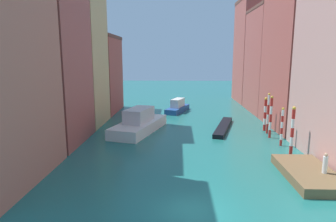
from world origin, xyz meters
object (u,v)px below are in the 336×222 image
at_px(mooring_pole_0, 292,130).
at_px(vaporetto_white, 139,123).
at_px(mooring_pole_1, 282,126).
at_px(gondola_black, 223,127).
at_px(motorboat_0, 178,107).
at_px(mooring_pole_3, 268,113).
at_px(person_on_dock, 325,164).
at_px(waterfront_dock, 308,174).
at_px(mooring_pole_2, 271,117).
at_px(mooring_pole_4, 265,114).

bearing_deg(mooring_pole_0, vaporetto_white, 151.65).
xyz_separation_m(mooring_pole_1, gondola_black, (-5.05, 7.37, -1.87)).
bearing_deg(gondola_black, vaporetto_white, -170.90).
distance_m(gondola_black, motorboat_0, 13.70).
xyz_separation_m(mooring_pole_3, gondola_black, (-5.09, 2.17, -2.32)).
bearing_deg(motorboat_0, person_on_dock, -68.74).
distance_m(mooring_pole_1, mooring_pole_3, 5.22).
relative_size(waterfront_dock, mooring_pole_3, 1.42).
xyz_separation_m(mooring_pole_2, mooring_pole_4, (0.35, 3.42, -0.31)).
bearing_deg(mooring_pole_4, mooring_pole_2, -95.78).
relative_size(mooring_pole_4, vaporetto_white, 0.39).
bearing_deg(gondola_black, mooring_pole_0, -64.32).
height_order(mooring_pole_3, motorboat_0, mooring_pole_3).
bearing_deg(waterfront_dock, mooring_pole_1, 85.02).
relative_size(person_on_dock, mooring_pole_0, 0.33).
xyz_separation_m(mooring_pole_1, mooring_pole_2, (-0.24, 3.18, 0.42)).
xyz_separation_m(waterfront_dock, person_on_dock, (0.84, -0.73, 1.10)).
bearing_deg(motorboat_0, mooring_pole_2, -56.30).
distance_m(mooring_pole_4, gondola_black, 5.58).
relative_size(person_on_dock, gondola_black, 0.15).
relative_size(mooring_pole_0, mooring_pole_3, 0.95).
relative_size(mooring_pole_0, mooring_pole_1, 1.15).
relative_size(mooring_pole_2, gondola_black, 0.47).
relative_size(mooring_pole_1, mooring_pole_4, 0.96).
bearing_deg(mooring_pole_4, motorboat_0, 130.99).
bearing_deg(motorboat_0, mooring_pole_4, -49.01).
bearing_deg(mooring_pole_3, mooring_pole_4, 87.26).
bearing_deg(person_on_dock, motorboat_0, 111.26).
bearing_deg(waterfront_dock, mooring_pole_0, 82.94).
bearing_deg(mooring_pole_2, mooring_pole_3, 82.11).
relative_size(mooring_pole_2, motorboat_0, 0.66).
relative_size(waterfront_dock, mooring_pole_2, 1.45).
relative_size(person_on_dock, vaporetto_white, 0.14).
bearing_deg(mooring_pole_0, waterfront_dock, -97.06).
bearing_deg(person_on_dock, gondola_black, 107.07).
relative_size(mooring_pole_3, motorboat_0, 0.67).
distance_m(mooring_pole_0, mooring_pole_4, 9.63).
bearing_deg(person_on_dock, mooring_pole_4, 89.91).
distance_m(person_on_dock, gondola_black, 17.55).
xyz_separation_m(mooring_pole_1, mooring_pole_3, (0.04, 5.20, 0.45)).
bearing_deg(mooring_pole_3, mooring_pole_2, -97.89).
relative_size(person_on_dock, mooring_pole_2, 0.32).
height_order(mooring_pole_0, motorboat_0, mooring_pole_0).
xyz_separation_m(person_on_dock, motorboat_0, (-11.27, 28.98, -0.63)).
distance_m(mooring_pole_0, gondola_black, 11.73).
xyz_separation_m(waterfront_dock, motorboat_0, (-10.44, 28.24, 0.47)).
distance_m(mooring_pole_3, mooring_pole_4, 1.45).
bearing_deg(waterfront_dock, mooring_pole_2, 87.50).
relative_size(waterfront_dock, mooring_pole_4, 1.66).
bearing_deg(vaporetto_white, mooring_pole_0, -28.35).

